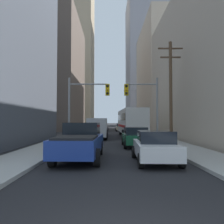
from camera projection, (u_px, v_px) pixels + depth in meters
sidewalk_left at (91, 129)px, 53.31m from camera, size 2.67×160.00×0.15m
sidewalk_right at (132, 129)px, 53.40m from camera, size 2.67×160.00×0.15m
city_bus at (131, 121)px, 29.37m from camera, size 2.91×11.58×3.40m
pickup_truck_blue at (80, 141)px, 11.80m from camera, size 2.21×5.47×1.90m
cargo_van_silver at (98, 127)px, 25.15m from camera, size 2.16×5.22×2.26m
sedan_white at (155, 146)px, 10.96m from camera, size 1.95×4.26×1.52m
sedan_green at (135, 137)px, 17.56m from camera, size 1.95×4.24×1.52m
sedan_navy at (99, 130)px, 30.52m from camera, size 1.95×4.25×1.52m
sedan_beige at (121, 127)px, 43.85m from camera, size 1.95×4.21×1.52m
sedan_grey at (103, 127)px, 44.99m from camera, size 1.95×4.26×1.52m
traffic_signal_near_left at (87, 99)px, 21.13m from camera, size 3.83×0.44×6.00m
traffic_signal_near_right at (143, 99)px, 21.18m from camera, size 3.14×0.44×6.00m
utility_pole_right at (171, 89)px, 20.26m from camera, size 2.20×0.28×9.06m
street_lamp_right at (134, 106)px, 39.19m from camera, size 2.21×0.32×7.50m
building_left_mid_office at (25, 75)px, 52.35m from camera, size 24.87×22.43×25.21m
building_left_far_tower at (72, 45)px, 94.82m from camera, size 17.28×19.58×66.68m
building_right_mid_block at (175, 78)px, 55.07m from camera, size 15.93×24.20×24.69m
building_right_far_highrise at (148, 62)px, 96.40m from camera, size 17.55×25.47×53.91m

